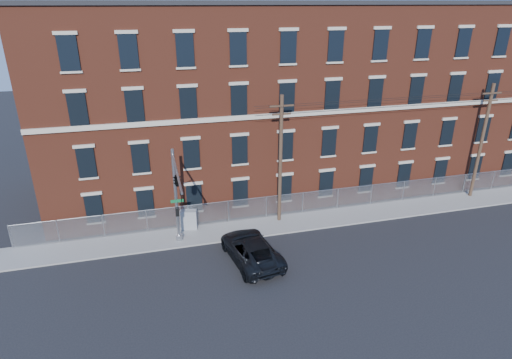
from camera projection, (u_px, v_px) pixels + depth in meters
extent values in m
plane|color=black|center=(276.00, 263.00, 28.52)|extent=(140.00, 140.00, 0.00)
cube|color=gray|center=(394.00, 209.00, 35.77)|extent=(65.00, 3.00, 0.12)
cube|color=maroon|center=(354.00, 94.00, 40.72)|extent=(55.00, 14.00, 16.00)
cube|color=black|center=(362.00, 2.00, 37.56)|extent=(55.30, 14.30, 0.30)
cube|color=#AFA592|center=(394.00, 108.00, 34.29)|extent=(55.00, 0.18, 0.35)
cube|color=black|center=(94.00, 209.00, 31.09)|extent=(1.20, 0.10, 2.20)
cube|color=black|center=(86.00, 163.00, 29.69)|extent=(1.20, 0.10, 2.20)
cube|color=black|center=(78.00, 109.00, 28.22)|extent=(1.20, 0.10, 2.20)
cube|color=black|center=(68.00, 53.00, 26.83)|extent=(1.20, 0.10, 2.20)
cube|color=black|center=(145.00, 203.00, 31.95)|extent=(1.20, 0.10, 2.20)
cube|color=black|center=(140.00, 158.00, 30.55)|extent=(1.20, 0.10, 2.20)
cube|color=black|center=(135.00, 106.00, 29.08)|extent=(1.20, 0.10, 2.20)
cube|color=black|center=(128.00, 52.00, 27.68)|extent=(1.20, 0.10, 2.20)
cube|color=black|center=(194.00, 198.00, 32.80)|extent=(1.20, 0.10, 2.20)
cube|color=black|center=(191.00, 154.00, 31.41)|extent=(1.20, 0.10, 2.20)
cube|color=black|center=(188.00, 103.00, 29.94)|extent=(1.20, 0.10, 2.20)
cube|color=black|center=(185.00, 50.00, 28.54)|extent=(1.20, 0.10, 2.20)
cube|color=black|center=(240.00, 193.00, 33.66)|extent=(1.20, 0.10, 2.20)
cube|color=black|center=(240.00, 150.00, 32.27)|extent=(1.20, 0.10, 2.20)
cube|color=black|center=(239.00, 100.00, 30.80)|extent=(1.20, 0.10, 2.20)
cube|color=black|center=(238.00, 49.00, 29.40)|extent=(1.20, 0.10, 2.20)
cube|color=black|center=(284.00, 188.00, 34.52)|extent=(1.20, 0.10, 2.20)
cube|color=black|center=(286.00, 146.00, 33.13)|extent=(1.20, 0.10, 2.20)
cube|color=black|center=(287.00, 98.00, 31.65)|extent=(1.20, 0.10, 2.20)
cube|color=black|center=(288.00, 47.00, 30.26)|extent=(1.20, 0.10, 2.20)
cube|color=black|center=(326.00, 184.00, 35.38)|extent=(1.20, 0.10, 2.20)
cube|color=black|center=(329.00, 142.00, 33.98)|extent=(1.20, 0.10, 2.20)
cube|color=black|center=(332.00, 95.00, 32.51)|extent=(1.20, 0.10, 2.20)
cube|color=black|center=(336.00, 46.00, 31.12)|extent=(1.20, 0.10, 2.20)
cube|color=black|center=(366.00, 179.00, 36.24)|extent=(1.20, 0.10, 2.20)
cube|color=black|center=(370.00, 139.00, 34.84)|extent=(1.20, 0.10, 2.20)
cube|color=black|center=(375.00, 93.00, 33.37)|extent=(1.20, 0.10, 2.20)
cube|color=black|center=(381.00, 45.00, 31.98)|extent=(1.20, 0.10, 2.20)
cube|color=black|center=(404.00, 175.00, 37.10)|extent=(1.20, 0.10, 2.20)
cube|color=black|center=(410.00, 136.00, 35.70)|extent=(1.20, 0.10, 2.20)
cube|color=black|center=(416.00, 90.00, 34.23)|extent=(1.20, 0.10, 2.20)
cube|color=black|center=(423.00, 44.00, 32.83)|extent=(1.20, 0.10, 2.20)
cube|color=black|center=(440.00, 171.00, 37.95)|extent=(1.20, 0.10, 2.20)
cube|color=black|center=(447.00, 132.00, 36.56)|extent=(1.20, 0.10, 2.20)
cube|color=black|center=(455.00, 88.00, 35.09)|extent=(1.20, 0.10, 2.20)
cube|color=black|center=(464.00, 43.00, 33.69)|extent=(1.20, 0.10, 2.20)
cube|color=black|center=(475.00, 168.00, 38.81)|extent=(1.20, 0.10, 2.20)
cube|color=black|center=(483.00, 129.00, 37.42)|extent=(1.20, 0.10, 2.20)
cube|color=black|center=(492.00, 86.00, 35.95)|extent=(1.20, 0.10, 2.20)
cube|color=black|center=(502.00, 42.00, 34.55)|extent=(1.20, 0.10, 2.20)
cube|color=black|center=(508.00, 164.00, 39.67)|extent=(1.20, 0.10, 2.20)
cube|color=#A5A8AD|center=(387.00, 193.00, 36.55)|extent=(59.00, 0.02, 1.80)
cylinder|color=#9EA0A5|center=(389.00, 183.00, 36.20)|extent=(59.00, 0.04, 0.04)
cylinder|color=#9EA0A5|center=(10.00, 237.00, 29.65)|extent=(0.06, 0.06, 1.85)
cylinder|color=#9EA0A5|center=(58.00, 232.00, 30.37)|extent=(0.06, 0.06, 1.85)
cylinder|color=#9EA0A5|center=(103.00, 226.00, 31.10)|extent=(0.06, 0.06, 1.85)
cylinder|color=#9EA0A5|center=(147.00, 221.00, 31.83)|extent=(0.06, 0.06, 1.85)
cylinder|color=#9EA0A5|center=(189.00, 216.00, 32.55)|extent=(0.06, 0.06, 1.85)
cylinder|color=#9EA0A5|center=(228.00, 211.00, 33.28)|extent=(0.06, 0.06, 1.85)
cylinder|color=#9EA0A5|center=(266.00, 207.00, 34.01)|extent=(0.06, 0.06, 1.85)
cylinder|color=#9EA0A5|center=(303.00, 203.00, 34.74)|extent=(0.06, 0.06, 1.85)
cylinder|color=#9EA0A5|center=(338.00, 199.00, 35.46)|extent=(0.06, 0.06, 1.85)
cylinder|color=#9EA0A5|center=(371.00, 195.00, 36.19)|extent=(0.06, 0.06, 1.85)
cylinder|color=#9EA0A5|center=(403.00, 191.00, 36.92)|extent=(0.06, 0.06, 1.85)
cylinder|color=#9EA0A5|center=(434.00, 187.00, 37.64)|extent=(0.06, 0.06, 1.85)
cylinder|color=#9EA0A5|center=(464.00, 184.00, 38.37)|extent=(0.06, 0.06, 1.85)
cylinder|color=#9EA0A5|center=(493.00, 180.00, 39.10)|extent=(0.06, 0.06, 1.85)
cylinder|color=#9EA0A5|center=(176.00, 196.00, 29.73)|extent=(0.22, 0.22, 7.00)
cylinder|color=#9EA0A5|center=(179.00, 237.00, 31.00)|extent=(0.50, 0.50, 0.40)
cylinder|color=#9EA0A5|center=(177.00, 172.00, 25.63)|extent=(0.14, 6.50, 0.14)
cylinder|color=#9EA0A5|center=(175.00, 175.00, 27.84)|extent=(0.08, 2.18, 1.56)
cube|color=#0C592D|center=(177.00, 201.00, 29.72)|extent=(0.90, 0.03, 0.22)
cube|color=black|center=(177.00, 212.00, 29.93)|extent=(0.25, 0.25, 0.60)
imported|color=black|center=(181.00, 198.00, 23.57)|extent=(0.16, 0.20, 1.00)
imported|color=black|center=(177.00, 179.00, 26.06)|extent=(0.53, 2.48, 1.00)
cylinder|color=#463123|center=(280.00, 161.00, 32.00)|extent=(0.28, 0.28, 10.00)
cube|color=#463123|center=(282.00, 106.00, 30.37)|extent=(1.80, 0.12, 0.12)
cube|color=#463123|center=(282.00, 114.00, 30.60)|extent=(1.40, 0.12, 0.12)
cylinder|color=#463123|center=(481.00, 142.00, 36.21)|extent=(0.28, 0.28, 10.00)
cube|color=#463123|center=(492.00, 93.00, 34.59)|extent=(1.80, 0.12, 0.12)
cube|color=#463123|center=(490.00, 100.00, 34.82)|extent=(1.40, 0.12, 0.12)
cylinder|color=black|center=(495.00, 94.00, 34.32)|extent=(40.00, 0.02, 0.02)
cylinder|color=black|center=(489.00, 92.00, 34.85)|extent=(40.00, 0.02, 0.02)
cylinder|color=black|center=(490.00, 100.00, 34.82)|extent=(40.00, 0.02, 0.02)
imported|color=black|center=(251.00, 249.00, 28.54)|extent=(3.69, 6.42, 1.68)
cube|color=gray|center=(189.00, 220.00, 32.33)|extent=(1.32, 0.85, 1.53)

